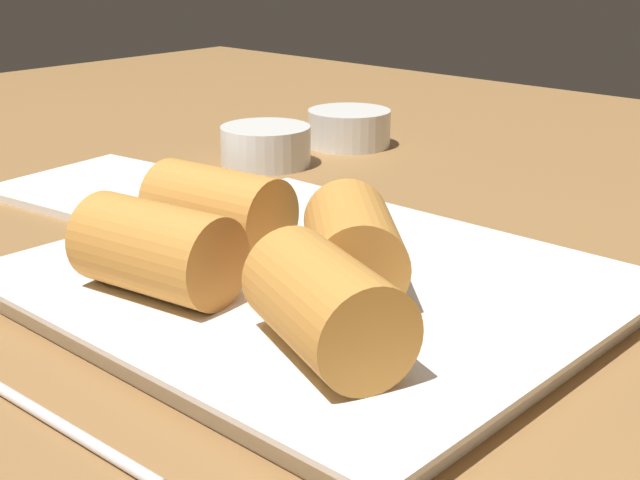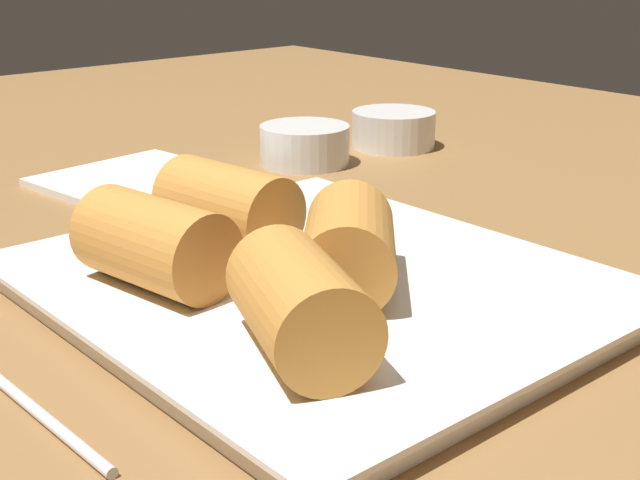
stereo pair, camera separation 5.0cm
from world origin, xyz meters
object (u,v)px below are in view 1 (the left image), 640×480
object	(u,v)px
dipping_bowl_far	(349,126)
dipping_bowl_near	(266,144)
serving_plate	(320,286)
napkin	(115,189)

from	to	relation	value
dipping_bowl_far	dipping_bowl_near	bearing A→B (deg)	-93.02
serving_plate	dipping_bowl_near	distance (cm)	29.49
dipping_bowl_near	napkin	bearing A→B (deg)	-99.35
serving_plate	dipping_bowl_far	world-z (taller)	dipping_bowl_far
napkin	dipping_bowl_near	bearing A→B (deg)	80.65
serving_plate	dipping_bowl_far	xyz separation A→B (cm)	(-22.57, 28.47, 1.05)
dipping_bowl_far	napkin	bearing A→B (deg)	-96.69
dipping_bowl_near	dipping_bowl_far	bearing A→B (deg)	86.98
dipping_bowl_far	napkin	xyz separation A→B (cm)	(-2.81, -23.96, -1.51)
dipping_bowl_far	napkin	world-z (taller)	dipping_bowl_far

